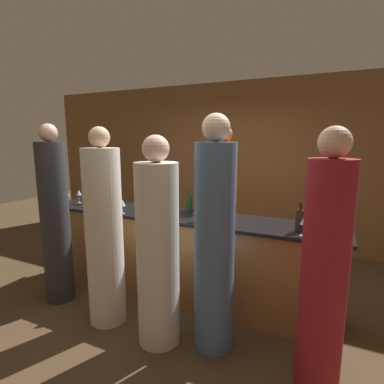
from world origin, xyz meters
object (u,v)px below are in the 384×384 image
guest_4 (158,251)px  wine_bottle_0 (300,220)px  wine_bottle_1 (189,204)px  guest_2 (324,272)px  guest_3 (214,243)px  bartender (223,209)px  guest_0 (104,235)px  guest_1 (55,220)px

guest_4 → wine_bottle_0: size_ratio=6.78×
wine_bottle_0 → wine_bottle_1: size_ratio=1.05×
guest_2 → guest_3: bearing=174.8°
bartender → guest_3: 1.35m
guest_0 → guest_3: bearing=5.1°
guest_0 → wine_bottle_1: bearing=59.5°
guest_2 → guest_1: bearing=178.5°
guest_3 → wine_bottle_1: bearing=128.6°
guest_0 → guest_3: (1.11, 0.10, 0.05)m
guest_3 → guest_4: size_ratio=1.09×
bartender → guest_0: 1.58m
bartender → wine_bottle_0: size_ratio=7.24×
bartender → wine_bottle_0: 1.26m
guest_0 → guest_1: guest_1 is taller
bartender → guest_4: bartender is taller
guest_2 → wine_bottle_0: (-0.24, 0.62, 0.19)m
guest_1 → guest_0: bearing=-6.9°
bartender → guest_1: bearing=40.6°
bartender → guest_3: bearing=106.1°
guest_4 → bartender: bearing=86.1°
bartender → wine_bottle_1: (-0.23, -0.54, 0.16)m
wine_bottle_0 → guest_1: bearing=-167.7°
wine_bottle_0 → wine_bottle_1: wine_bottle_0 is taller
guest_2 → guest_3: size_ratio=0.94×
guest_1 → wine_bottle_1: 1.51m
bartender → guest_2: size_ratio=1.04×
guest_0 → guest_2: (1.98, 0.02, -0.00)m
guest_0 → guest_4: size_ratio=1.04×
wine_bottle_0 → guest_3: bearing=-139.0°
guest_2 → guest_3: guest_3 is taller
bartender → guest_2: bearing=131.9°
bartender → wine_bottle_1: 0.61m
wine_bottle_0 → wine_bottle_1: bearing=170.1°
guest_4 → wine_bottle_1: 0.94m
guest_1 → wine_bottle_1: size_ratio=7.64×
guest_0 → wine_bottle_1: size_ratio=7.46×
guest_1 → guest_3: 1.90m
guest_3 → wine_bottle_1: (-0.61, 0.76, 0.13)m
guest_0 → wine_bottle_0: bearing=20.3°
guest_0 → guest_4: 0.64m
bartender → wine_bottle_0: (1.00, -0.76, 0.16)m
bartender → wine_bottle_1: size_ratio=7.63×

